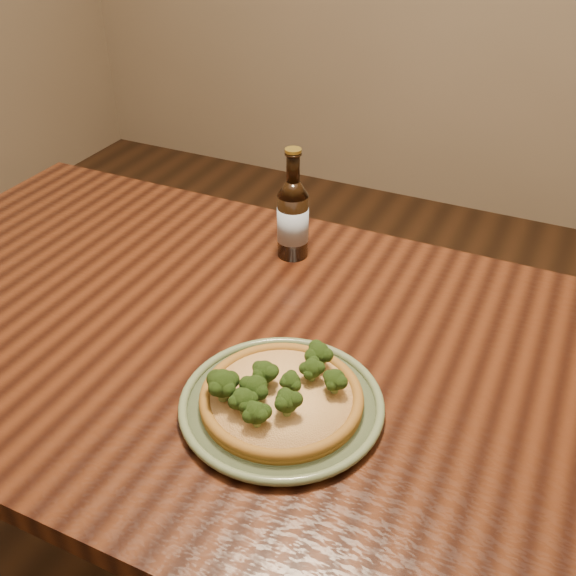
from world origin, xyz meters
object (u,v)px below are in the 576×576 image
at_px(plate, 282,404).
at_px(beer_bottle, 293,218).
at_px(table, 243,375).
at_px(pizza, 280,396).

relative_size(plate, beer_bottle, 1.34).
bearing_deg(table, pizza, -43.67).
relative_size(table, pizza, 6.42).
relative_size(table, plate, 5.10).
bearing_deg(pizza, beer_bottle, 112.54).
bearing_deg(table, plate, -43.08).
xyz_separation_m(table, pizza, (0.14, -0.13, 0.12)).
distance_m(table, plate, 0.22).
bearing_deg(pizza, table, 136.33).
height_order(plate, pizza, pizza).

